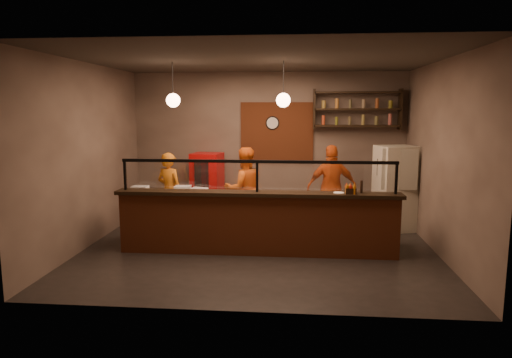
# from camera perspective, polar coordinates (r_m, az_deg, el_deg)

# --- Properties ---
(floor) EXTENTS (6.00, 6.00, 0.00)m
(floor) POSITION_cam_1_polar(r_m,az_deg,el_deg) (8.01, 0.33, -8.70)
(floor) COLOR black
(floor) RESTS_ON ground
(ceiling) EXTENTS (6.00, 6.00, 0.00)m
(ceiling) POSITION_cam_1_polar(r_m,az_deg,el_deg) (7.69, 0.35, 14.70)
(ceiling) COLOR #3B352E
(ceiling) RESTS_ON wall_back
(wall_back) EXTENTS (6.00, 0.00, 6.00)m
(wall_back) POSITION_cam_1_polar(r_m,az_deg,el_deg) (10.17, 1.51, 4.21)
(wall_back) COLOR #7A6759
(wall_back) RESTS_ON floor
(wall_left) EXTENTS (0.00, 5.00, 5.00)m
(wall_left) POSITION_cam_1_polar(r_m,az_deg,el_deg) (8.48, -20.33, 2.77)
(wall_left) COLOR #7A6759
(wall_left) RESTS_ON floor
(wall_right) EXTENTS (0.00, 5.00, 5.00)m
(wall_right) POSITION_cam_1_polar(r_m,az_deg,el_deg) (8.02, 22.25, 2.35)
(wall_right) COLOR #7A6759
(wall_right) RESTS_ON floor
(wall_front) EXTENTS (6.00, 0.00, 6.00)m
(wall_front) POSITION_cam_1_polar(r_m,az_deg,el_deg) (5.22, -1.93, -0.09)
(wall_front) COLOR #7A6759
(wall_front) RESTS_ON floor
(brick_patch) EXTENTS (1.60, 0.04, 1.30)m
(brick_patch) POSITION_cam_1_polar(r_m,az_deg,el_deg) (10.11, 2.64, 5.88)
(brick_patch) COLOR brown
(brick_patch) RESTS_ON wall_back
(service_counter) EXTENTS (4.60, 0.25, 1.00)m
(service_counter) POSITION_cam_1_polar(r_m,az_deg,el_deg) (7.59, 0.14, -5.77)
(service_counter) COLOR brown
(service_counter) RESTS_ON floor
(counter_ledge) EXTENTS (4.70, 0.37, 0.06)m
(counter_ledge) POSITION_cam_1_polar(r_m,az_deg,el_deg) (7.47, 0.14, -1.84)
(counter_ledge) COLOR black
(counter_ledge) RESTS_ON service_counter
(worktop_cabinet) EXTENTS (4.60, 0.75, 0.85)m
(worktop_cabinet) POSITION_cam_1_polar(r_m,az_deg,el_deg) (8.09, 0.45, -5.41)
(worktop_cabinet) COLOR gray
(worktop_cabinet) RESTS_ON floor
(worktop) EXTENTS (4.60, 0.75, 0.05)m
(worktop) POSITION_cam_1_polar(r_m,az_deg,el_deg) (7.99, 0.45, -2.28)
(worktop) COLOR silver
(worktop) RESTS_ON worktop_cabinet
(sneeze_guard) EXTENTS (4.50, 0.05, 0.52)m
(sneeze_guard) POSITION_cam_1_polar(r_m,az_deg,el_deg) (7.42, 0.15, 0.75)
(sneeze_guard) COLOR white
(sneeze_guard) RESTS_ON counter_ledge
(wall_shelving) EXTENTS (1.84, 0.28, 0.85)m
(wall_shelving) POSITION_cam_1_polar(r_m,az_deg,el_deg) (10.02, 12.49, 8.52)
(wall_shelving) COLOR black
(wall_shelving) RESTS_ON wall_back
(wall_clock) EXTENTS (0.30, 0.04, 0.30)m
(wall_clock) POSITION_cam_1_polar(r_m,az_deg,el_deg) (10.10, 2.07, 7.01)
(wall_clock) COLOR black
(wall_clock) RESTS_ON wall_back
(pendant_left) EXTENTS (0.24, 0.24, 0.77)m
(pendant_left) POSITION_cam_1_polar(r_m,az_deg,el_deg) (8.11, -10.31, 9.66)
(pendant_left) COLOR black
(pendant_left) RESTS_ON ceiling
(pendant_right) EXTENTS (0.24, 0.24, 0.77)m
(pendant_right) POSITION_cam_1_polar(r_m,az_deg,el_deg) (7.83, 3.43, 9.82)
(pendant_right) COLOR black
(pendant_right) RESTS_ON ceiling
(cook_left) EXTENTS (0.67, 0.57, 1.56)m
(cook_left) POSITION_cam_1_polar(r_m,az_deg,el_deg) (9.19, -10.73, -1.58)
(cook_left) COLOR orange
(cook_left) RESTS_ON floor
(cook_mid) EXTENTS (0.99, 0.89, 1.66)m
(cook_mid) POSITION_cam_1_polar(r_m,az_deg,el_deg) (9.01, -1.48, -1.30)
(cook_mid) COLOR #D85B14
(cook_mid) RESTS_ON floor
(cook_right) EXTENTS (1.04, 0.53, 1.70)m
(cook_right) POSITION_cam_1_polar(r_m,az_deg,el_deg) (9.26, 9.46, -1.03)
(cook_right) COLOR #C64912
(cook_right) RESTS_ON floor
(fridge) EXTENTS (0.86, 0.82, 1.69)m
(fridge) POSITION_cam_1_polar(r_m,az_deg,el_deg) (9.48, 16.99, -1.11)
(fridge) COLOR beige
(fridge) RESTS_ON floor
(red_cooler) EXTENTS (0.70, 0.65, 1.45)m
(red_cooler) POSITION_cam_1_polar(r_m,az_deg,el_deg) (10.10, -6.10, -0.87)
(red_cooler) COLOR #B00B0B
(red_cooler) RESTS_ON floor
(pizza_dough) EXTENTS (0.49, 0.49, 0.01)m
(pizza_dough) POSITION_cam_1_polar(r_m,az_deg,el_deg) (8.14, -1.97, -1.86)
(pizza_dough) COLOR beige
(pizza_dough) RESTS_ON worktop
(prep_tub_a) EXTENTS (0.28, 0.23, 0.14)m
(prep_tub_a) POSITION_cam_1_polar(r_m,az_deg,el_deg) (8.42, -14.29, -1.33)
(prep_tub_a) COLOR silver
(prep_tub_a) RESTS_ON worktop
(prep_tub_b) EXTENTS (0.29, 0.24, 0.14)m
(prep_tub_b) POSITION_cam_1_polar(r_m,az_deg,el_deg) (8.28, -9.14, -1.34)
(prep_tub_b) COLOR silver
(prep_tub_b) RESTS_ON worktop
(prep_tub_c) EXTENTS (0.32, 0.29, 0.13)m
(prep_tub_c) POSITION_cam_1_polar(r_m,az_deg,el_deg) (8.05, -7.17, -1.60)
(prep_tub_c) COLOR silver
(prep_tub_c) RESTS_ON worktop
(rolling_pin) EXTENTS (0.37, 0.12, 0.06)m
(rolling_pin) POSITION_cam_1_polar(r_m,az_deg,el_deg) (8.12, -7.03, -1.76)
(rolling_pin) COLOR gold
(rolling_pin) RESTS_ON worktop
(condiment_caddy) EXTENTS (0.19, 0.15, 0.10)m
(condiment_caddy) POSITION_cam_1_polar(r_m,az_deg,el_deg) (7.44, 11.70, -1.46)
(condiment_caddy) COLOR black
(condiment_caddy) RESTS_ON counter_ledge
(pepper_mill) EXTENTS (0.05, 0.05, 0.20)m
(pepper_mill) POSITION_cam_1_polar(r_m,az_deg,el_deg) (7.55, 13.04, -0.95)
(pepper_mill) COLOR black
(pepper_mill) RESTS_ON counter_ledge
(small_plate) EXTENTS (0.23, 0.23, 0.01)m
(small_plate) POSITION_cam_1_polar(r_m,az_deg,el_deg) (7.47, 10.30, -1.71)
(small_plate) COLOR white
(small_plate) RESTS_ON counter_ledge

